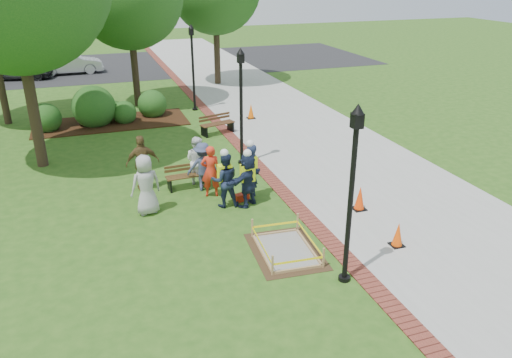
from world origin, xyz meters
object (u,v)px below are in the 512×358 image
object	(u,v)px
lamp_near	(352,184)
cone_front	(398,235)
wet_concrete_pad	(286,244)
hivis_worker_c	(225,178)
hivis_worker_b	(250,170)
hivis_worker_a	(248,178)
bench_near	(188,181)

from	to	relation	value
lamp_near	cone_front	bearing A→B (deg)	24.26
wet_concrete_pad	hivis_worker_c	bearing A→B (deg)	103.41
cone_front	hivis_worker_b	size ratio (longest dim) A/B	0.36
wet_concrete_pad	hivis_worker_a	distance (m)	3.01
bench_near	hivis_worker_c	bearing A→B (deg)	-64.99
lamp_near	hivis_worker_a	distance (m)	4.90
wet_concrete_pad	cone_front	distance (m)	2.96
bench_near	cone_front	bearing A→B (deg)	-51.40
hivis_worker_a	hivis_worker_c	bearing A→B (deg)	165.24
bench_near	cone_front	distance (m)	7.10
bench_near	lamp_near	bearing A→B (deg)	-69.88
bench_near	cone_front	size ratio (longest dim) A/B	2.10
hivis_worker_a	hivis_worker_b	world-z (taller)	hivis_worker_b
wet_concrete_pad	lamp_near	bearing A→B (deg)	-63.29
hivis_worker_b	wet_concrete_pad	bearing A→B (deg)	-92.77
hivis_worker_a	hivis_worker_b	size ratio (longest dim) A/B	0.94
hivis_worker_c	lamp_near	bearing A→B (deg)	-71.76
wet_concrete_pad	lamp_near	world-z (taller)	lamp_near
hivis_worker_a	hivis_worker_c	distance (m)	0.69
hivis_worker_a	wet_concrete_pad	bearing A→B (deg)	-88.53
hivis_worker_c	hivis_worker_b	bearing A→B (deg)	19.43
cone_front	hivis_worker_c	distance (m)	5.29
wet_concrete_pad	hivis_worker_c	xyz separation A→B (m)	(-0.74, 3.11, 0.69)
hivis_worker_a	lamp_near	bearing A→B (deg)	-78.89
wet_concrete_pad	cone_front	world-z (taller)	cone_front
bench_near	wet_concrete_pad	bearing A→B (deg)	-72.24
wet_concrete_pad	lamp_near	size ratio (longest dim) A/B	0.57
bench_near	lamp_near	world-z (taller)	lamp_near
bench_near	lamp_near	xyz separation A→B (m)	(2.37, -6.47, 2.23)
bench_near	hivis_worker_a	distance (m)	2.51
wet_concrete_pad	hivis_worker_c	world-z (taller)	hivis_worker_c
cone_front	hivis_worker_a	world-z (taller)	hivis_worker_a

